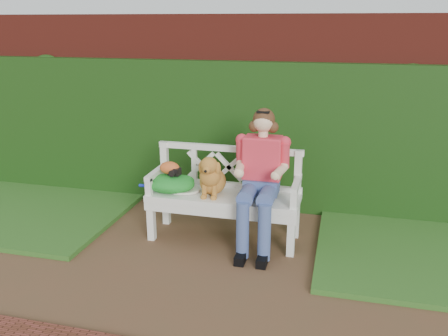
# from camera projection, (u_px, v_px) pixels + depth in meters

# --- Properties ---
(ground) EXTENTS (60.00, 60.00, 0.00)m
(ground) POSITION_uv_depth(u_px,v_px,m) (186.00, 271.00, 4.20)
(ground) COLOR brown
(brick_wall) EXTENTS (10.00, 0.30, 2.20)m
(brick_wall) POSITION_uv_depth(u_px,v_px,m) (235.00, 111.00, 5.63)
(brick_wall) COLOR maroon
(brick_wall) RESTS_ON ground
(ivy_hedge) EXTENTS (10.00, 0.18, 1.70)m
(ivy_hedge) POSITION_uv_depth(u_px,v_px,m) (231.00, 136.00, 5.50)
(ivy_hedge) COLOR #16370C
(ivy_hedge) RESTS_ON ground
(grass_left) EXTENTS (2.60, 2.00, 0.05)m
(grass_left) POSITION_uv_depth(u_px,v_px,m) (17.00, 207.00, 5.59)
(grass_left) COLOR #1E4B18
(grass_left) RESTS_ON ground
(garden_bench) EXTENTS (1.64, 0.80, 0.48)m
(garden_bench) POSITION_uv_depth(u_px,v_px,m) (224.00, 216.00, 4.77)
(garden_bench) COLOR white
(garden_bench) RESTS_ON ground
(seated_woman) EXTENTS (0.72, 0.85, 1.30)m
(seated_woman) POSITION_uv_depth(u_px,v_px,m) (261.00, 182.00, 4.54)
(seated_woman) COLOR #F4534F
(seated_woman) RESTS_ON ground
(dog) EXTENTS (0.32, 0.41, 0.42)m
(dog) POSITION_uv_depth(u_px,v_px,m) (212.00, 174.00, 4.62)
(dog) COLOR #B65C29
(dog) RESTS_ON garden_bench
(tennis_racket) EXTENTS (0.69, 0.31, 0.03)m
(tennis_racket) POSITION_uv_depth(u_px,v_px,m) (180.00, 189.00, 4.79)
(tennis_racket) COLOR silver
(tennis_racket) RESTS_ON garden_bench
(green_bag) EXTENTS (0.58, 0.50, 0.17)m
(green_bag) POSITION_uv_depth(u_px,v_px,m) (170.00, 183.00, 4.76)
(green_bag) COLOR #2F8C42
(green_bag) RESTS_ON garden_bench
(camera_item) EXTENTS (0.12, 0.10, 0.07)m
(camera_item) POSITION_uv_depth(u_px,v_px,m) (175.00, 171.00, 4.72)
(camera_item) COLOR black
(camera_item) RESTS_ON green_bag
(baseball_glove) EXTENTS (0.21, 0.16, 0.13)m
(baseball_glove) POSITION_uv_depth(u_px,v_px,m) (170.00, 168.00, 4.74)
(baseball_glove) COLOR #C55624
(baseball_glove) RESTS_ON green_bag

